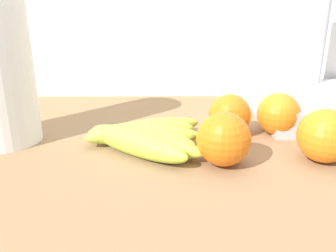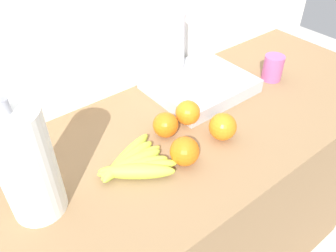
# 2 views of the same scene
# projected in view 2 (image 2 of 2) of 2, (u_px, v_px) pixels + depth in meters

# --- Properties ---
(counter) EXTENTS (1.67, 0.60, 0.92)m
(counter) POSITION_uv_depth(u_px,v_px,m) (179.00, 224.00, 1.32)
(counter) COLOR olive
(counter) RESTS_ON ground
(wall_back) EXTENTS (2.07, 0.06, 1.30)m
(wall_back) POSITION_uv_depth(u_px,v_px,m) (128.00, 142.00, 1.40)
(wall_back) COLOR silver
(wall_back) RESTS_ON ground
(banana_bunch) EXTENTS (0.21, 0.20, 0.04)m
(banana_bunch) POSITION_uv_depth(u_px,v_px,m) (133.00, 164.00, 0.90)
(banana_bunch) COLOR #B1C93F
(banana_bunch) RESTS_ON counter
(orange_back_right) EXTENTS (0.08, 0.08, 0.08)m
(orange_back_right) POSITION_uv_depth(u_px,v_px,m) (166.00, 125.00, 0.99)
(orange_back_right) COLOR orange
(orange_back_right) RESTS_ON counter
(orange_right) EXTENTS (0.08, 0.08, 0.08)m
(orange_right) POSITION_uv_depth(u_px,v_px,m) (188.00, 113.00, 1.04)
(orange_right) COLOR orange
(orange_right) RESTS_ON counter
(orange_back_left) EXTENTS (0.08, 0.08, 0.08)m
(orange_back_left) POSITION_uv_depth(u_px,v_px,m) (223.00, 127.00, 0.98)
(orange_back_left) COLOR orange
(orange_back_left) RESTS_ON counter
(orange_far_right) EXTENTS (0.08, 0.08, 0.08)m
(orange_far_right) POSITION_uv_depth(u_px,v_px,m) (185.00, 151.00, 0.90)
(orange_far_right) COLOR orange
(orange_far_right) RESTS_ON counter
(paper_towel_roll) EXTENTS (0.12, 0.12, 0.31)m
(paper_towel_roll) POSITION_uv_depth(u_px,v_px,m) (26.00, 165.00, 0.72)
(paper_towel_roll) COLOR white
(paper_towel_roll) RESTS_ON counter
(sink_basin) EXTENTS (0.33, 0.29, 0.24)m
(sink_basin) POSITION_uv_depth(u_px,v_px,m) (199.00, 83.00, 1.19)
(sink_basin) COLOR #B7BABF
(sink_basin) RESTS_ON counter
(mug) EXTENTS (0.07, 0.07, 0.09)m
(mug) POSITION_uv_depth(u_px,v_px,m) (273.00, 68.00, 1.23)
(mug) COLOR #BF568F
(mug) RESTS_ON counter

